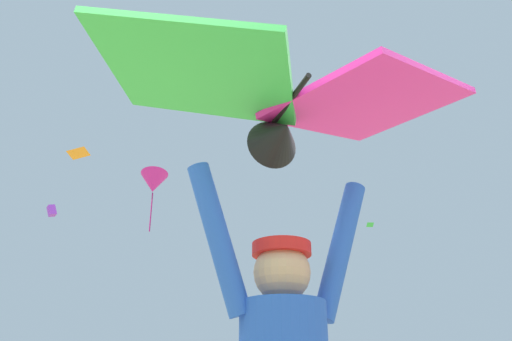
{
  "coord_description": "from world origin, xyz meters",
  "views": [
    {
      "loc": [
        -0.17,
        -2.3,
        1.01
      ],
      "look_at": [
        0.13,
        0.92,
        2.44
      ],
      "focal_mm": 37.43,
      "sensor_mm": 36.0,
      "label": 1
    }
  ],
  "objects_px": {
    "distant_kite_magenta_mid_left": "(153,183)",
    "held_stunt_kite": "(285,100)",
    "distant_kite_purple_high_right": "(52,211)",
    "distant_kite_orange_far_center": "(78,153)",
    "distant_kite_green_overhead_distant": "(370,225)"
  },
  "relations": [
    {
      "from": "distant_kite_purple_high_right",
      "to": "distant_kite_orange_far_center",
      "type": "distance_m",
      "value": 11.43
    },
    {
      "from": "distant_kite_purple_high_right",
      "to": "distant_kite_orange_far_center",
      "type": "height_order",
      "value": "distant_kite_purple_high_right"
    },
    {
      "from": "distant_kite_purple_high_right",
      "to": "distant_kite_orange_far_center",
      "type": "xyz_separation_m",
      "value": [
        3.91,
        -10.68,
        -1.08
      ]
    },
    {
      "from": "held_stunt_kite",
      "to": "distant_kite_green_overhead_distant",
      "type": "relative_size",
      "value": 2.5
    },
    {
      "from": "distant_kite_orange_far_center",
      "to": "distant_kite_green_overhead_distant",
      "type": "distance_m",
      "value": 24.18
    },
    {
      "from": "held_stunt_kite",
      "to": "distant_kite_purple_high_right",
      "type": "bearing_deg",
      "value": 108.44
    },
    {
      "from": "distant_kite_purple_high_right",
      "to": "distant_kite_magenta_mid_left",
      "type": "bearing_deg",
      "value": -60.76
    },
    {
      "from": "distant_kite_purple_high_right",
      "to": "distant_kite_magenta_mid_left",
      "type": "xyz_separation_m",
      "value": [
        7.38,
        -13.19,
        -3.35
      ]
    },
    {
      "from": "distant_kite_magenta_mid_left",
      "to": "distant_kite_orange_far_center",
      "type": "relative_size",
      "value": 2.18
    },
    {
      "from": "distant_kite_purple_high_right",
      "to": "distant_kite_orange_far_center",
      "type": "bearing_deg",
      "value": -69.92
    },
    {
      "from": "distant_kite_magenta_mid_left",
      "to": "distant_kite_orange_far_center",
      "type": "height_order",
      "value": "distant_kite_orange_far_center"
    },
    {
      "from": "distant_kite_magenta_mid_left",
      "to": "distant_kite_green_overhead_distant",
      "type": "bearing_deg",
      "value": 53.48
    },
    {
      "from": "held_stunt_kite",
      "to": "distant_kite_magenta_mid_left",
      "type": "bearing_deg",
      "value": 98.38
    },
    {
      "from": "held_stunt_kite",
      "to": "distant_kite_purple_high_right",
      "type": "relative_size",
      "value": 2.29
    },
    {
      "from": "distant_kite_magenta_mid_left",
      "to": "held_stunt_kite",
      "type": "bearing_deg",
      "value": -81.62
    }
  ]
}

